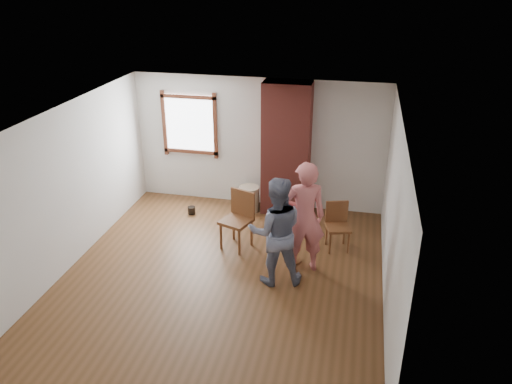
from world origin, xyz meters
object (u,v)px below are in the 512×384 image
dining_chair_right (337,223)px  side_table (293,240)px  person_pink (304,218)px  stoneware_crock (249,199)px  man (276,231)px  dining_chair_left (239,216)px

dining_chair_right → side_table: dining_chair_right is taller
dining_chair_right → person_pink: size_ratio=0.45×
dining_chair_right → person_pink: person_pink is taller
person_pink → stoneware_crock: bearing=-72.7°
stoneware_crock → man: 2.55m
dining_chair_right → side_table: 0.93m
stoneware_crock → dining_chair_left: bearing=-84.5°
stoneware_crock → dining_chair_right: dining_chair_right is taller
side_table → man: man is taller
side_table → stoneware_crock: bearing=123.7°
stoneware_crock → side_table: side_table is taller
dining_chair_left → side_table: bearing=1.8°
stoneware_crock → person_pink: (1.31, -1.87, 0.67)m
stoneware_crock → side_table: (1.13, -1.69, 0.15)m
side_table → person_pink: (0.18, -0.17, 0.53)m
dining_chair_right → dining_chair_left: bearing=173.9°
stoneware_crock → person_pink: person_pink is taller
stoneware_crock → person_pink: bearing=-54.9°
man → dining_chair_left: bearing=-64.5°
man → side_table: bearing=-123.3°
dining_chair_left → person_pink: (1.18, -0.51, 0.36)m
stoneware_crock → side_table: 2.04m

